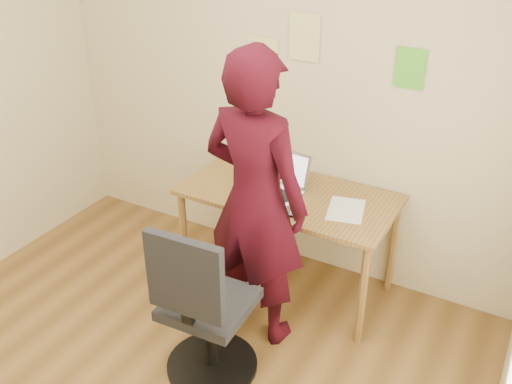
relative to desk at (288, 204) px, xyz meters
The scene contains 10 objects.
room 1.57m from the desk, 100.85° to the right, with size 3.58×3.58×2.78m.
desk is the anchor object (origin of this frame).
laptop 0.16m from the desk, behind, with size 0.37×0.33×0.25m.
paper_sheet 0.42m from the desk, ahead, with size 0.22×0.31×0.00m, color white.
phone 0.27m from the desk, 55.68° to the right, with size 0.10×0.14×0.01m.
wall_note_left 0.98m from the desk, 137.01° to the left, with size 0.21×0.00×0.30m, color #E7DC8A.
wall_note_mid 1.08m from the desk, 104.63° to the left, with size 0.21×0.00×0.30m, color #E7DC8A.
wall_note_right 1.14m from the desk, 31.02° to the left, with size 0.18×0.00×0.24m, color #52C32B.
office_chair 1.01m from the desk, 91.42° to the right, with size 0.53×0.53×1.03m.
person 0.55m from the desk, 88.10° to the right, with size 0.67×0.44×1.83m, color #320611.
Camera 1 is at (1.66, -1.58, 2.53)m, focal length 40.00 mm.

